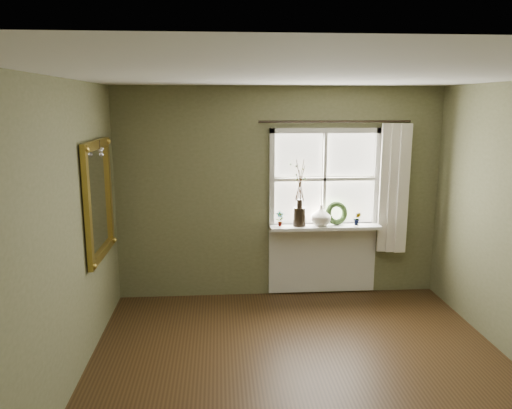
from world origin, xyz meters
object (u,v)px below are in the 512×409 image
(dark_jug, at_px, (299,217))
(cream_vase, at_px, (321,215))
(wreath, at_px, (336,216))
(gilt_mirror, at_px, (99,199))

(dark_jug, bearing_deg, cream_vase, 0.00)
(wreath, xyz_separation_m, gilt_mirror, (-2.66, -0.85, 0.41))
(cream_vase, bearing_deg, wreath, 11.20)
(dark_jug, height_order, wreath, wreath)
(cream_vase, height_order, gilt_mirror, gilt_mirror)
(cream_vase, height_order, wreath, wreath)
(dark_jug, relative_size, wreath, 0.78)
(dark_jug, xyz_separation_m, cream_vase, (0.27, 0.00, 0.01))
(dark_jug, bearing_deg, gilt_mirror, -159.72)
(gilt_mirror, bearing_deg, dark_jug, 20.28)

